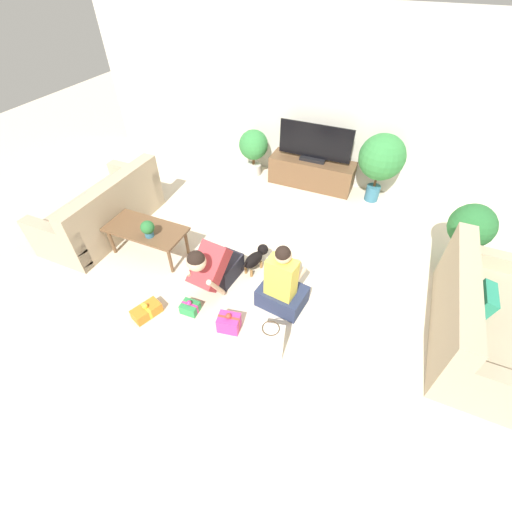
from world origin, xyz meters
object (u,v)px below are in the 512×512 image
(potted_plant_back_left, at_px, (253,147))
(tabletop_plant, at_px, (148,228))
(sofa_right, at_px, (478,321))
(person_sitting, at_px, (282,286))
(gift_box_a, at_px, (147,311))
(gift_box_c, at_px, (190,307))
(sofa_left, at_px, (104,212))
(coffee_table, at_px, (146,231))
(tv_console, at_px, (311,173))
(dog, at_px, (256,257))
(gift_box_b, at_px, (229,323))
(potted_plant_back_right, at_px, (382,158))
(potted_plant_corner_right, at_px, (471,228))
(tv, at_px, (315,145))
(person_kneeling, at_px, (214,267))
(gift_bag_a, at_px, (270,341))

(potted_plant_back_left, height_order, tabletop_plant, potted_plant_back_left)
(sofa_right, height_order, person_sitting, person_sitting)
(tabletop_plant, bearing_deg, gift_box_a, -60.74)
(potted_plant_back_left, bearing_deg, gift_box_c, -79.23)
(sofa_left, relative_size, tabletop_plant, 7.91)
(gift_box_c, xyz_separation_m, tabletop_plant, (-0.86, 0.54, 0.48))
(coffee_table, relative_size, gift_box_a, 2.91)
(potted_plant_back_left, bearing_deg, gift_box_a, -87.02)
(coffee_table, bearing_deg, sofa_right, 3.40)
(tv_console, distance_m, dog, 2.27)
(gift_box_a, relative_size, gift_box_b, 1.37)
(sofa_right, bearing_deg, gift_box_a, 108.59)
(dog, bearing_deg, person_sitting, 154.32)
(sofa_right, bearing_deg, potted_plant_back_right, 31.71)
(sofa_right, bearing_deg, potted_plant_corner_right, 6.79)
(tv_console, bearing_deg, dog, -91.01)
(dog, relative_size, tabletop_plant, 2.22)
(gift_box_a, distance_m, gift_box_c, 0.49)
(sofa_right, height_order, tv, tv)
(sofa_right, bearing_deg, tv, 46.57)
(potted_plant_back_left, relative_size, person_kneeling, 0.97)
(tv, bearing_deg, gift_box_a, -104.24)
(gift_box_c, bearing_deg, potted_plant_back_left, 100.77)
(person_sitting, xyz_separation_m, gift_bag_a, (0.12, -0.64, -0.12))
(sofa_right, distance_m, person_kneeling, 2.85)
(tv_console, xyz_separation_m, tv, (0.00, 0.00, 0.50))
(gift_box_b, bearing_deg, person_kneeling, 131.55)
(sofa_right, distance_m, person_sitting, 2.03)
(gift_box_b, xyz_separation_m, tabletop_plant, (-1.38, 0.58, 0.45))
(dog, bearing_deg, sofa_right, -166.30)
(person_kneeling, relative_size, person_sitting, 0.90)
(potted_plant_back_right, height_order, potted_plant_corner_right, potted_plant_back_right)
(potted_plant_back_right, xyz_separation_m, dog, (-1.09, -2.22, -0.54))
(person_sitting, bearing_deg, tv_console, -72.62)
(sofa_right, relative_size, coffee_table, 1.68)
(gift_box_a, bearing_deg, dog, 54.81)
(potted_plant_back_left, bearing_deg, gift_box_b, -70.72)
(gift_box_a, xyz_separation_m, gift_box_b, (0.94, 0.21, 0.03))
(coffee_table, xyz_separation_m, tabletop_plant, (0.15, -0.11, 0.17))
(tv, distance_m, person_sitting, 2.78)
(sofa_left, bearing_deg, gift_box_a, 53.84)
(coffee_table, xyz_separation_m, dog, (1.43, 0.30, -0.19))
(potted_plant_back_right, relative_size, person_sitting, 1.19)
(tabletop_plant, bearing_deg, sofa_left, 163.80)
(sofa_left, distance_m, sofa_right, 4.83)
(gift_box_b, distance_m, tabletop_plant, 1.56)
(tv_console, height_order, tv, tv)
(sofa_left, xyz_separation_m, tv, (2.37, 2.37, 0.43))
(coffee_table, bearing_deg, tv, 60.27)
(dog, height_order, gift_bag_a, gift_bag_a)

